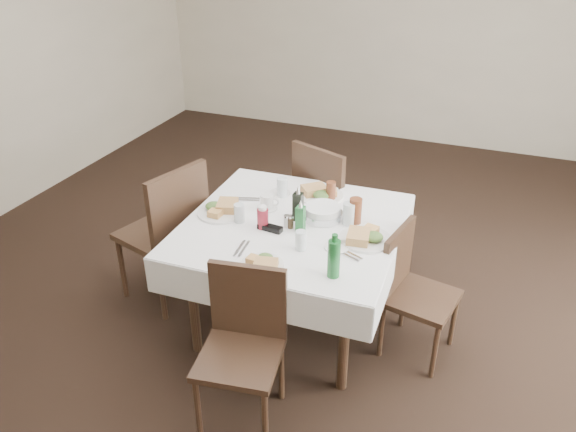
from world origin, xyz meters
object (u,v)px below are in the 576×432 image
(water_n, at_px, (282,187))
(ketchup_bottle, at_px, (263,218))
(chair_east, at_px, (410,284))
(chair_west, at_px, (170,227))
(chair_south, at_px, (244,336))
(oil_cruet_green, at_px, (300,218))
(bread_basket, at_px, (323,213))
(water_w, at_px, (239,213))
(dining_table, at_px, (293,234))
(green_bottle, at_px, (334,258))
(coffee_mug, at_px, (267,202))
(chair_north, at_px, (327,197))
(oil_cruet_dark, at_px, (298,205))
(water_s, at_px, (301,240))
(water_e, at_px, (349,214))

(water_n, distance_m, ketchup_bottle, 0.44)
(chair_east, bearing_deg, chair_west, -176.63)
(chair_south, bearing_deg, oil_cruet_green, 85.74)
(bread_basket, distance_m, ketchup_bottle, 0.39)
(oil_cruet_green, bearing_deg, water_w, -175.89)
(ketchup_bottle, bearing_deg, dining_table, 38.44)
(bread_basket, bearing_deg, green_bottle, -66.67)
(dining_table, relative_size, coffee_mug, 9.10)
(chair_south, relative_size, chair_east, 1.05)
(dining_table, relative_size, green_bottle, 5.29)
(oil_cruet_green, bearing_deg, dining_table, 136.20)
(chair_north, xyz_separation_m, chair_south, (0.05, -1.56, -0.06))
(oil_cruet_dark, bearing_deg, water_w, -154.97)
(dining_table, distance_m, water_n, 0.40)
(chair_south, xyz_separation_m, oil_cruet_dark, (-0.01, 0.83, 0.36))
(chair_east, relative_size, coffee_mug, 5.64)
(chair_west, bearing_deg, dining_table, 3.97)
(chair_south, height_order, coffee_mug, chair_south)
(chair_south, bearing_deg, ketchup_bottle, 104.63)
(chair_west, height_order, bread_basket, chair_west)
(oil_cruet_dark, bearing_deg, chair_north, 93.00)
(chair_west, bearing_deg, water_w, -4.36)
(chair_south, xyz_separation_m, ketchup_bottle, (-0.17, 0.66, 0.33))
(water_w, bearing_deg, bread_basket, 26.27)
(ketchup_bottle, bearing_deg, water_w, 174.31)
(coffee_mug, bearing_deg, water_w, -112.91)
(chair_south, xyz_separation_m, green_bottle, (0.37, 0.33, 0.37))
(water_s, height_order, water_e, water_e)
(coffee_mug, bearing_deg, dining_table, -28.19)
(chair_west, xyz_separation_m, water_w, (0.55, -0.04, 0.23))
(chair_west, bearing_deg, chair_north, 45.20)
(water_s, xyz_separation_m, water_w, (-0.46, 0.16, 0.00))
(water_w, bearing_deg, water_e, 19.03)
(water_s, distance_m, ketchup_bottle, 0.33)
(chair_east, distance_m, water_n, 1.05)
(water_s, height_order, green_bottle, green_bottle)
(chair_north, relative_size, water_s, 8.53)
(chair_south, relative_size, water_e, 6.21)
(chair_west, height_order, water_e, chair_west)
(chair_west, height_order, water_s, chair_west)
(water_e, xyz_separation_m, green_bottle, (0.08, -0.57, 0.04))
(dining_table, xyz_separation_m, chair_north, (-0.02, 0.78, -0.12))
(chair_east, relative_size, green_bottle, 3.28)
(water_e, height_order, coffee_mug, water_e)
(chair_north, height_order, ketchup_bottle, chair_north)
(dining_table, distance_m, water_w, 0.36)
(chair_north, xyz_separation_m, green_bottle, (0.42, -1.23, 0.31))
(chair_south, xyz_separation_m, water_s, (0.13, 0.52, 0.32))
(water_n, bearing_deg, coffee_mug, -96.43)
(chair_west, height_order, water_n, chair_west)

